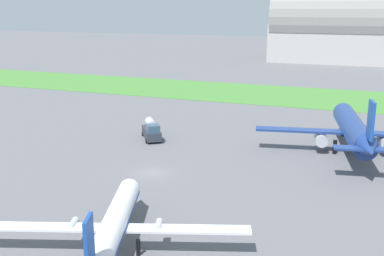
% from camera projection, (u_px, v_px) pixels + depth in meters
% --- Properties ---
extents(ground_plane, '(600.00, 600.00, 0.00)m').
position_uv_depth(ground_plane, '(152.00, 173.00, 62.59)').
color(ground_plane, slate).
extents(grass_taxiway_strip, '(360.00, 28.00, 0.08)m').
position_uv_depth(grass_taxiway_strip, '(259.00, 94.00, 119.34)').
color(grass_taxiway_strip, '#478438').
rests_on(grass_taxiway_strip, ground_plane).
extents(airplane_foreground_turboprop, '(23.74, 20.53, 7.37)m').
position_uv_depth(airplane_foreground_turboprop, '(114.00, 224.00, 41.88)').
color(airplane_foreground_turboprop, white).
rests_on(airplane_foreground_turboprop, ground_plane).
extents(airplane_midfield_jet, '(28.96, 28.56, 10.31)m').
position_uv_depth(airplane_midfield_jet, '(353.00, 129.00, 70.27)').
color(airplane_midfield_jet, navy).
rests_on(airplane_midfield_jet, ground_plane).
extents(fuel_truck_near_gate, '(5.66, 6.71, 3.29)m').
position_uv_depth(fuel_truck_near_gate, '(152.00, 130.00, 78.08)').
color(fuel_truck_near_gate, '#2D333D').
rests_on(fuel_truck_near_gate, ground_plane).
extents(hangar_distant, '(62.76, 30.99, 33.28)m').
position_uv_depth(hangar_distant, '(353.00, 25.00, 185.65)').
color(hangar_distant, '#BCB7B2').
rests_on(hangar_distant, ground_plane).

